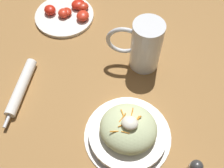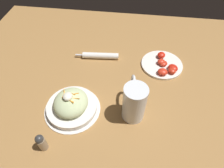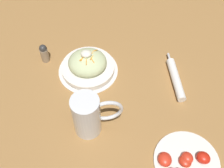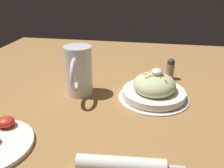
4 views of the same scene
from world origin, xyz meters
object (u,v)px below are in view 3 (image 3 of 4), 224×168
object	(u,v)px
napkin_roll	(176,79)
salt_shaker	(44,53)
tomato_plate	(185,163)
beer_mug	(88,116)
salad_plate	(88,65)

from	to	relation	value
napkin_roll	salt_shaker	world-z (taller)	salt_shaker
tomato_plate	salt_shaker	world-z (taller)	salt_shaker
beer_mug	salt_shaker	distance (m)	0.35
salad_plate	napkin_roll	world-z (taller)	salad_plate
salad_plate	salt_shaker	size ratio (longest dim) A/B	2.79
napkin_roll	tomato_plate	world-z (taller)	tomato_plate
salt_shaker	beer_mug	bearing A→B (deg)	120.62
salad_plate	salt_shaker	distance (m)	0.17
beer_mug	napkin_roll	distance (m)	0.36
salad_plate	tomato_plate	size ratio (longest dim) A/B	1.13
salad_plate	salt_shaker	bearing A→B (deg)	-18.96
beer_mug	salt_shaker	xyz separation A→B (m)	(0.17, -0.30, -0.03)
salad_plate	tomato_plate	xyz separation A→B (m)	(-0.30, 0.37, -0.02)
salad_plate	beer_mug	size ratio (longest dim) A/B	1.40
napkin_roll	tomato_plate	bearing A→B (deg)	85.95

